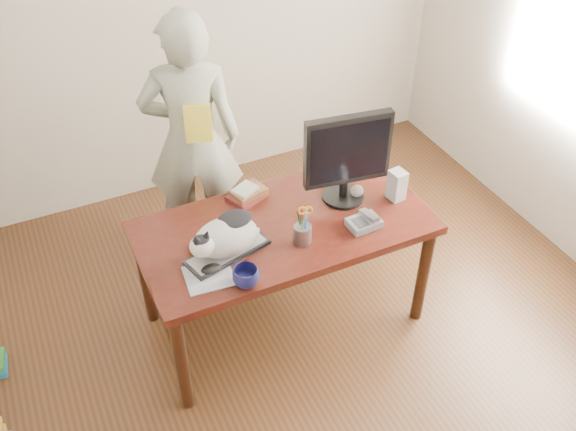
# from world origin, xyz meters

# --- Properties ---
(room) EXTENTS (4.50, 4.50, 4.50)m
(room) POSITION_xyz_m (0.00, 0.00, 1.35)
(room) COLOR black
(room) RESTS_ON ground
(desk) EXTENTS (1.60, 0.80, 0.75)m
(desk) POSITION_xyz_m (0.00, 0.68, 0.60)
(desk) COLOR black
(desk) RESTS_ON ground
(keyboard) EXTENTS (0.47, 0.28, 0.03)m
(keyboard) POSITION_xyz_m (-0.37, 0.51, 0.76)
(keyboard) COLOR black
(keyboard) RESTS_ON desk
(cat) EXTENTS (0.43, 0.30, 0.25)m
(cat) POSITION_xyz_m (-0.38, 0.50, 0.88)
(cat) COLOR silver
(cat) RESTS_ON keyboard
(monitor) EXTENTS (0.49, 0.27, 0.55)m
(monitor) POSITION_xyz_m (0.40, 0.65, 1.06)
(monitor) COLOR black
(monitor) RESTS_ON desk
(pen_cup) EXTENTS (0.12, 0.12, 0.24)m
(pen_cup) POSITION_xyz_m (0.03, 0.43, 0.82)
(pen_cup) COLOR gray
(pen_cup) RESTS_ON desk
(mousepad) EXTENTS (0.26, 0.24, 0.01)m
(mousepad) POSITION_xyz_m (-0.51, 0.40, 0.75)
(mousepad) COLOR #A4A8B0
(mousepad) RESTS_ON desk
(mouse) EXTENTS (0.11, 0.08, 0.04)m
(mouse) POSITION_xyz_m (-0.49, 0.42, 0.77)
(mouse) COLOR black
(mouse) RESTS_ON mousepad
(coffee_mug) EXTENTS (0.19, 0.19, 0.10)m
(coffee_mug) POSITION_xyz_m (-0.36, 0.26, 0.80)
(coffee_mug) COLOR #0E0F39
(coffee_mug) RESTS_ON desk
(phone) EXTENTS (0.18, 0.15, 0.08)m
(phone) POSITION_xyz_m (0.39, 0.40, 0.78)
(phone) COLOR slate
(phone) RESTS_ON desk
(speaker) EXTENTS (0.09, 0.10, 0.18)m
(speaker) POSITION_xyz_m (0.68, 0.54, 0.84)
(speaker) COLOR #B0B0B3
(speaker) RESTS_ON desk
(baseball) EXTENTS (0.07, 0.07, 0.07)m
(baseball) POSITION_xyz_m (0.48, 0.65, 0.79)
(baseball) COLOR beige
(baseball) RESTS_ON desk
(book_stack) EXTENTS (0.25, 0.22, 0.08)m
(book_stack) POSITION_xyz_m (-0.09, 0.90, 0.78)
(book_stack) COLOR #4F1815
(book_stack) RESTS_ON desk
(calculator) EXTENTS (0.16, 0.20, 0.06)m
(calculator) POSITION_xyz_m (0.53, 0.88, 0.78)
(calculator) COLOR slate
(calculator) RESTS_ON desk
(person) EXTENTS (0.71, 0.58, 1.69)m
(person) POSITION_xyz_m (-0.22, 1.49, 0.84)
(person) COLOR beige
(person) RESTS_ON ground
(held_book) EXTENTS (0.18, 0.14, 0.22)m
(held_book) POSITION_xyz_m (-0.22, 1.32, 1.05)
(held_book) COLOR gold
(held_book) RESTS_ON person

